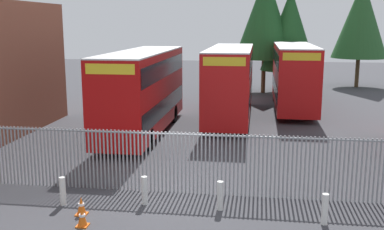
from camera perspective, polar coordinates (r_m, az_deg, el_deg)
ground_plane at (r=24.03m, az=1.37°, el=-2.83°), size 100.00×100.00×0.00m
palisade_fence at (r=16.22m, az=-4.47°, el=-5.52°), size 16.19×0.14×2.35m
double_decker_bus_behind_fence_left at (r=24.75m, az=-6.11°, el=3.25°), size 2.54×10.81×4.42m
double_decker_bus_behind_fence_right at (r=28.50m, az=4.78°, el=4.33°), size 2.54×10.81×4.42m
double_decker_bus_far_back at (r=32.51m, az=12.48°, el=4.96°), size 2.54×10.81×4.42m
bollard_near_left at (r=15.82m, az=-15.73°, el=-9.07°), size 0.20×0.20×0.95m
bollard_center_front at (r=15.38m, az=-5.90°, el=-9.27°), size 0.20×0.20×0.95m
bollard_near_right at (r=14.89m, az=3.50°, el=-9.95°), size 0.20×0.20×0.95m
bollard_far_right at (r=14.40m, az=16.14°, el=-11.15°), size 0.20×0.20×0.95m
traffic_cone_by_gate at (r=14.18m, az=-13.44°, el=-12.18°), size 0.34×0.34×0.59m
traffic_cone_mid_forecourt at (r=14.97m, az=-13.55°, el=-10.90°), size 0.34×0.34×0.59m
tree_tall_back at (r=39.74m, az=9.05°, el=12.08°), size 5.02×5.02×10.09m
tree_short_side at (r=45.51m, az=20.20°, el=11.13°), size 4.98×4.98×9.83m
tree_mid_row at (r=39.92m, az=12.01°, el=10.27°), size 4.72×4.72×8.69m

